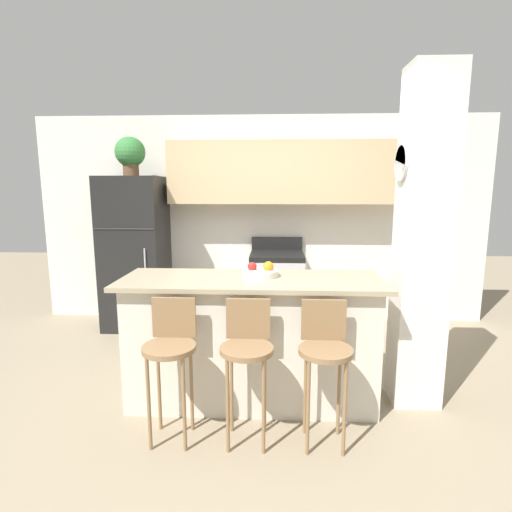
{
  "coord_description": "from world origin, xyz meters",
  "views": [
    {
      "loc": [
        0.18,
        -2.97,
        1.69
      ],
      "look_at": [
        0.0,
        0.71,
        1.05
      ],
      "focal_mm": 28.0,
      "sensor_mm": 36.0,
      "label": 1
    }
  ],
  "objects_px": {
    "bar_stool_mid": "(247,350)",
    "trash_bin": "(180,317)",
    "refrigerator": "(135,253)",
    "fruit_bowl": "(260,272)",
    "bar_stool_right": "(325,352)",
    "potted_plant_on_fridge": "(130,154)",
    "stove_range": "(277,290)",
    "bar_stool_left": "(171,349)"
  },
  "relations": [
    {
      "from": "bar_stool_mid",
      "to": "trash_bin",
      "type": "height_order",
      "value": "bar_stool_mid"
    },
    {
      "from": "refrigerator",
      "to": "fruit_bowl",
      "type": "xyz_separation_m",
      "value": [
        1.57,
        -1.6,
        0.13
      ]
    },
    {
      "from": "bar_stool_right",
      "to": "trash_bin",
      "type": "bearing_deg",
      "value": 126.16
    },
    {
      "from": "potted_plant_on_fridge",
      "to": "refrigerator",
      "type": "bearing_deg",
      "value": -61.41
    },
    {
      "from": "refrigerator",
      "to": "trash_bin",
      "type": "xyz_separation_m",
      "value": [
        0.57,
        -0.22,
        -0.72
      ]
    },
    {
      "from": "bar_stool_mid",
      "to": "trash_bin",
      "type": "bearing_deg",
      "value": 115.29
    },
    {
      "from": "bar_stool_right",
      "to": "fruit_bowl",
      "type": "xyz_separation_m",
      "value": [
        -0.44,
        0.58,
        0.4
      ]
    },
    {
      "from": "stove_range",
      "to": "bar_stool_right",
      "type": "bearing_deg",
      "value": -82.18
    },
    {
      "from": "stove_range",
      "to": "bar_stool_mid",
      "type": "xyz_separation_m",
      "value": [
        -0.2,
        -2.22,
        0.17
      ]
    },
    {
      "from": "bar_stool_left",
      "to": "bar_stool_right",
      "type": "xyz_separation_m",
      "value": [
        1.01,
        0.0,
        0.0
      ]
    },
    {
      "from": "stove_range",
      "to": "bar_stool_left",
      "type": "relative_size",
      "value": 1.12
    },
    {
      "from": "refrigerator",
      "to": "bar_stool_mid",
      "type": "height_order",
      "value": "refrigerator"
    },
    {
      "from": "bar_stool_mid",
      "to": "potted_plant_on_fridge",
      "type": "distance_m",
      "value": 3.02
    },
    {
      "from": "refrigerator",
      "to": "trash_bin",
      "type": "height_order",
      "value": "refrigerator"
    },
    {
      "from": "fruit_bowl",
      "to": "refrigerator",
      "type": "bearing_deg",
      "value": 134.32
    },
    {
      "from": "refrigerator",
      "to": "bar_stool_mid",
      "type": "distance_m",
      "value": 2.67
    },
    {
      "from": "refrigerator",
      "to": "bar_stool_left",
      "type": "bearing_deg",
      "value": -65.59
    },
    {
      "from": "potted_plant_on_fridge",
      "to": "fruit_bowl",
      "type": "bearing_deg",
      "value": -45.69
    },
    {
      "from": "bar_stool_right",
      "to": "fruit_bowl",
      "type": "relative_size",
      "value": 3.32
    },
    {
      "from": "bar_stool_mid",
      "to": "refrigerator",
      "type": "bearing_deg",
      "value": 124.44
    },
    {
      "from": "bar_stool_right",
      "to": "bar_stool_left",
      "type": "bearing_deg",
      "value": 180.0
    },
    {
      "from": "stove_range",
      "to": "fruit_bowl",
      "type": "xyz_separation_m",
      "value": [
        -0.14,
        -1.64,
        0.57
      ]
    },
    {
      "from": "potted_plant_on_fridge",
      "to": "trash_bin",
      "type": "distance_m",
      "value": 1.97
    },
    {
      "from": "bar_stool_left",
      "to": "bar_stool_mid",
      "type": "bearing_deg",
      "value": 0.0
    },
    {
      "from": "fruit_bowl",
      "to": "trash_bin",
      "type": "bearing_deg",
      "value": 125.75
    },
    {
      "from": "fruit_bowl",
      "to": "stove_range",
      "type": "bearing_deg",
      "value": 85.22
    },
    {
      "from": "bar_stool_left",
      "to": "bar_stool_mid",
      "type": "distance_m",
      "value": 0.51
    },
    {
      "from": "bar_stool_left",
      "to": "trash_bin",
      "type": "height_order",
      "value": "bar_stool_left"
    },
    {
      "from": "trash_bin",
      "to": "refrigerator",
      "type": "bearing_deg",
      "value": 158.61
    },
    {
      "from": "stove_range",
      "to": "fruit_bowl",
      "type": "bearing_deg",
      "value": -94.78
    },
    {
      "from": "stove_range",
      "to": "bar_stool_left",
      "type": "xyz_separation_m",
      "value": [
        -0.71,
        -2.22,
        0.17
      ]
    },
    {
      "from": "trash_bin",
      "to": "bar_stool_left",
      "type": "bearing_deg",
      "value": -77.92
    },
    {
      "from": "bar_stool_mid",
      "to": "bar_stool_right",
      "type": "height_order",
      "value": "same"
    },
    {
      "from": "bar_stool_left",
      "to": "bar_stool_mid",
      "type": "relative_size",
      "value": 1.0
    },
    {
      "from": "refrigerator",
      "to": "bar_stool_right",
      "type": "bearing_deg",
      "value": -47.45
    },
    {
      "from": "bar_stool_right",
      "to": "fruit_bowl",
      "type": "bearing_deg",
      "value": 127.12
    },
    {
      "from": "refrigerator",
      "to": "bar_stool_left",
      "type": "relative_size",
      "value": 1.9
    },
    {
      "from": "bar_stool_mid",
      "to": "trash_bin",
      "type": "xyz_separation_m",
      "value": [
        -0.93,
        1.96,
        -0.44
      ]
    },
    {
      "from": "stove_range",
      "to": "fruit_bowl",
      "type": "relative_size",
      "value": 3.73
    },
    {
      "from": "bar_stool_left",
      "to": "fruit_bowl",
      "type": "height_order",
      "value": "fruit_bowl"
    },
    {
      "from": "stove_range",
      "to": "bar_stool_right",
      "type": "height_order",
      "value": "stove_range"
    },
    {
      "from": "refrigerator",
      "to": "stove_range",
      "type": "xyz_separation_m",
      "value": [
        1.7,
        0.03,
        -0.44
      ]
    }
  ]
}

